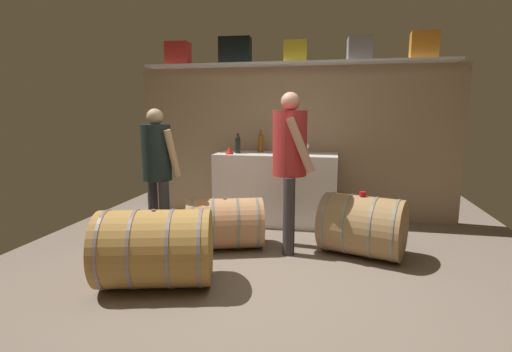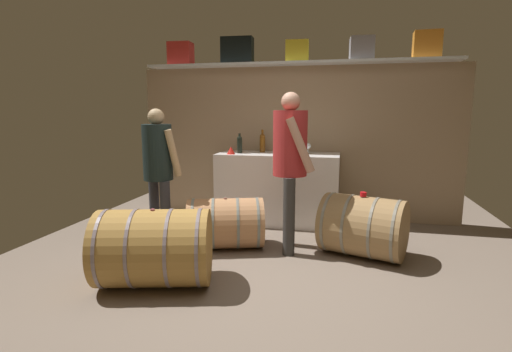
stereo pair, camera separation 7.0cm
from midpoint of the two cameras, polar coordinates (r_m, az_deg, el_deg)
ground_plane at (r=3.93m, az=1.81°, el=-12.78°), size 5.61×8.03×0.02m
back_wall_panel at (r=5.45m, az=5.15°, el=4.87°), size 4.41×0.10×2.09m
high_shelf_board at (r=5.32m, az=5.13°, el=16.19°), size 4.06×0.40×0.03m
toolcase_red at (r=5.76m, az=-11.79°, el=17.25°), size 0.34×0.26×0.31m
toolcase_black at (r=5.49m, az=-3.48°, el=18.01°), size 0.44×0.23×0.35m
toolcase_yellow at (r=5.34m, az=5.43°, el=17.81°), size 0.31×0.28×0.27m
toolcase_grey at (r=5.31m, az=14.63°, el=17.68°), size 0.31×0.31×0.29m
toolcase_orange at (r=5.40m, az=23.22°, el=17.31°), size 0.33×0.25×0.33m
work_cabinet at (r=5.18m, az=2.61°, el=-1.80°), size 1.59×0.65×0.93m
wine_bottle_amber at (r=5.28m, az=0.28°, el=5.02°), size 0.08×0.08×0.31m
wine_bottle_dark at (r=5.13m, az=-3.10°, el=4.73°), size 0.07×0.07×0.26m
wine_glass at (r=5.08m, az=7.04°, el=4.37°), size 0.08×0.08×0.14m
red_funnel at (r=5.03m, az=-4.37°, el=3.80°), size 0.11×0.11×0.10m
wine_barrel_near at (r=4.16m, az=15.01°, el=-7.12°), size 0.96×0.84×0.64m
wine_barrel_far at (r=4.24m, az=-5.07°, el=-7.00°), size 0.94×0.76×0.56m
wine_barrel_flank at (r=3.45m, az=-15.25°, el=-10.28°), size 1.08×0.87×0.67m
tasting_cup at (r=4.07m, az=15.02°, el=-2.55°), size 0.06×0.06×0.04m
winemaker_pouring at (r=4.05m, az=4.59°, el=3.09°), size 0.46×0.52×1.68m
visitor_tasting at (r=4.37m, az=-14.82°, el=1.93°), size 0.48×0.46×1.51m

